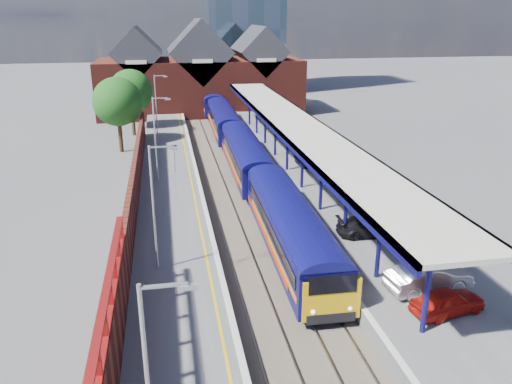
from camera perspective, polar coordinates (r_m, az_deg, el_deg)
ground at (r=51.39m, az=-3.78°, el=3.48°), size 240.00×240.00×0.00m
ballast_bed at (r=41.94m, az=-2.14°, el=-0.20°), size 6.00×76.00×0.06m
rails at (r=41.91m, az=-2.14°, el=-0.09°), size 4.51×76.00×0.14m
left_platform at (r=41.40m, az=-9.70°, el=-0.06°), size 5.00×76.00×1.00m
right_platform at (r=43.00m, az=5.79°, el=0.88°), size 6.00×76.00×1.00m
coping_left at (r=41.30m, az=-6.48°, el=0.83°), size 0.30×76.00×0.05m
coping_right at (r=42.15m, az=2.08°, el=1.33°), size 0.30×76.00×0.05m
yellow_line at (r=41.28m, az=-7.31°, el=0.75°), size 0.14×76.00×0.01m
train at (r=53.83m, az=-2.61°, el=6.57°), size 3.15×65.95×3.45m
canopy at (r=43.43m, az=4.63°, el=7.60°), size 4.50×52.00×4.48m
lamp_post_a at (r=14.42m, az=-11.70°, el=-20.66°), size 1.48×0.18×7.00m
lamp_post_b at (r=26.72m, az=-11.40°, el=-1.02°), size 1.48×0.18×7.00m
lamp_post_c at (r=42.09m, az=-11.29°, el=6.54°), size 1.48×0.18×7.00m
lamp_post_d at (r=57.81m, az=-11.23°, el=10.03°), size 1.48×0.18×7.00m
platform_sign at (r=44.58m, az=-9.33°, el=4.34°), size 0.55×0.08×2.50m
brick_wall at (r=34.75m, az=-13.92°, el=-0.81°), size 0.35×50.00×3.86m
station_building at (r=77.76m, az=-6.42°, el=12.99°), size 30.00×12.12×13.78m
tree_near at (r=55.88m, az=-15.41°, el=9.76°), size 5.20×5.20×8.10m
tree_far at (r=63.70m, az=-13.98°, el=11.02°), size 5.20×5.20×8.10m
parked_car_red at (r=25.44m, az=21.06°, el=-11.55°), size 3.86×2.15×1.24m
parked_car_silver at (r=26.95m, az=19.13°, el=-9.19°), size 4.63×2.12×1.47m
parked_car_dark at (r=32.40m, az=12.94°, el=-3.82°), size 4.41×2.09×1.24m
parked_car_blue at (r=46.83m, az=7.35°, el=3.86°), size 4.71×2.18×1.31m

